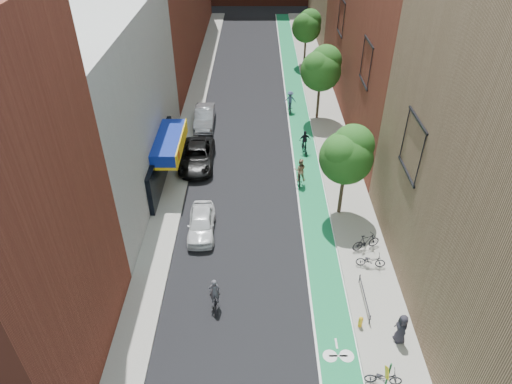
{
  "coord_description": "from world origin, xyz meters",
  "views": [
    {
      "loc": [
        0.08,
        -14.09,
        19.15
      ],
      "look_at": [
        0.03,
        10.36,
        1.5
      ],
      "focal_mm": 32.0,
      "sensor_mm": 36.0,
      "label": 1
    }
  ],
  "objects_px": {
    "parked_car_white": "(201,223)",
    "pedestrian": "(401,329)",
    "parked_car_silver": "(204,117)",
    "cyclist_lane_mid": "(305,145)",
    "cyclist_lane_near": "(300,173)",
    "cyclist_lead": "(215,298)",
    "fire_hydrant": "(361,321)",
    "parked_car_black": "(197,156)",
    "cyclist_lane_far": "(290,102)"
  },
  "relations": [
    {
      "from": "cyclist_lane_mid",
      "to": "cyclist_lane_far",
      "type": "xyz_separation_m",
      "value": [
        -0.74,
        7.62,
        0.21
      ]
    },
    {
      "from": "parked_car_silver",
      "to": "pedestrian",
      "type": "distance_m",
      "value": 25.72
    },
    {
      "from": "parked_car_white",
      "to": "parked_car_black",
      "type": "height_order",
      "value": "parked_car_black"
    },
    {
      "from": "cyclist_lead",
      "to": "cyclist_lane_mid",
      "type": "distance_m",
      "value": 17.09
    },
    {
      "from": "cyclist_lane_far",
      "to": "pedestrian",
      "type": "height_order",
      "value": "cyclist_lane_far"
    },
    {
      "from": "parked_car_white",
      "to": "cyclist_lead",
      "type": "relative_size",
      "value": 2.11
    },
    {
      "from": "pedestrian",
      "to": "fire_hydrant",
      "type": "distance_m",
      "value": 2.0
    },
    {
      "from": "cyclist_lane_near",
      "to": "parked_car_silver",
      "type": "bearing_deg",
      "value": -46.76
    },
    {
      "from": "cyclist_lane_mid",
      "to": "cyclist_lane_far",
      "type": "distance_m",
      "value": 7.66
    },
    {
      "from": "cyclist_lane_near",
      "to": "fire_hydrant",
      "type": "bearing_deg",
      "value": 102.63
    },
    {
      "from": "cyclist_lead",
      "to": "cyclist_lane_far",
      "type": "relative_size",
      "value": 0.97
    },
    {
      "from": "cyclist_lane_near",
      "to": "cyclist_lane_far",
      "type": "relative_size",
      "value": 1.04
    },
    {
      "from": "parked_car_silver",
      "to": "cyclist_lead",
      "type": "relative_size",
      "value": 2.44
    },
    {
      "from": "cyclist_lane_far",
      "to": "fire_hydrant",
      "type": "xyz_separation_m",
      "value": [
        2.1,
        -24.94,
        -0.41
      ]
    },
    {
      "from": "cyclist_lane_near",
      "to": "cyclist_lane_far",
      "type": "distance_m",
      "value": 12.15
    },
    {
      "from": "cyclist_lane_mid",
      "to": "parked_car_white",
      "type": "bearing_deg",
      "value": 44.43
    },
    {
      "from": "parked_car_white",
      "to": "pedestrian",
      "type": "xyz_separation_m",
      "value": [
        10.46,
        -8.26,
        0.31
      ]
    },
    {
      "from": "cyclist_lane_mid",
      "to": "fire_hydrant",
      "type": "height_order",
      "value": "cyclist_lane_mid"
    },
    {
      "from": "parked_car_white",
      "to": "cyclist_lead",
      "type": "bearing_deg",
      "value": -80.05
    },
    {
      "from": "parked_car_black",
      "to": "fire_hydrant",
      "type": "relative_size",
      "value": 8.34
    },
    {
      "from": "parked_car_white",
      "to": "parked_car_black",
      "type": "relative_size",
      "value": 0.75
    },
    {
      "from": "cyclist_lane_far",
      "to": "pedestrian",
      "type": "relative_size",
      "value": 1.17
    },
    {
      "from": "cyclist_lane_mid",
      "to": "parked_car_black",
      "type": "bearing_deg",
      "value": 3.57
    },
    {
      "from": "cyclist_lane_mid",
      "to": "fire_hydrant",
      "type": "distance_m",
      "value": 17.37
    },
    {
      "from": "parked_car_white",
      "to": "fire_hydrant",
      "type": "height_order",
      "value": "parked_car_white"
    },
    {
      "from": "cyclist_lead",
      "to": "parked_car_silver",
      "type": "bearing_deg",
      "value": -91.07
    },
    {
      "from": "parked_car_white",
      "to": "parked_car_black",
      "type": "distance_m",
      "value": 8.09
    },
    {
      "from": "fire_hydrant",
      "to": "parked_car_black",
      "type": "bearing_deg",
      "value": 122.54
    },
    {
      "from": "parked_car_white",
      "to": "cyclist_lane_far",
      "type": "xyz_separation_m",
      "value": [
        6.62,
        17.51,
        0.2
      ]
    },
    {
      "from": "parked_car_black",
      "to": "cyclist_lane_mid",
      "type": "distance_m",
      "value": 8.7
    },
    {
      "from": "cyclist_lane_far",
      "to": "parked_car_white",
      "type": "bearing_deg",
      "value": 67.86
    },
    {
      "from": "parked_car_white",
      "to": "cyclist_lead",
      "type": "xyz_separation_m",
      "value": [
        1.31,
        -6.1,
        -0.04
      ]
    },
    {
      "from": "cyclist_lane_far",
      "to": "cyclist_lane_mid",
      "type": "bearing_deg",
      "value": 94.13
    },
    {
      "from": "cyclist_lead",
      "to": "cyclist_lane_near",
      "type": "height_order",
      "value": "cyclist_lane_near"
    },
    {
      "from": "cyclist_lane_near",
      "to": "fire_hydrant",
      "type": "relative_size",
      "value": 3.21
    },
    {
      "from": "parked_car_silver",
      "to": "pedestrian",
      "type": "bearing_deg",
      "value": -64.43
    },
    {
      "from": "cyclist_lane_near",
      "to": "cyclist_lead",
      "type": "bearing_deg",
      "value": 68.43
    },
    {
      "from": "parked_car_white",
      "to": "fire_hydrant",
      "type": "relative_size",
      "value": 6.29
    },
    {
      "from": "cyclist_lead",
      "to": "parked_car_white",
      "type": "bearing_deg",
      "value": -85.76
    },
    {
      "from": "parked_car_silver",
      "to": "cyclist_lane_mid",
      "type": "distance_m",
      "value": 9.79
    },
    {
      "from": "cyclist_lane_far",
      "to": "fire_hydrant",
      "type": "bearing_deg",
      "value": 93.39
    },
    {
      "from": "cyclist_lane_mid",
      "to": "pedestrian",
      "type": "bearing_deg",
      "value": 90.8
    },
    {
      "from": "parked_car_white",
      "to": "pedestrian",
      "type": "bearing_deg",
      "value": -40.48
    },
    {
      "from": "cyclist_lane_far",
      "to": "parked_car_black",
      "type": "bearing_deg",
      "value": 49.36
    },
    {
      "from": "parked_car_white",
      "to": "pedestrian",
      "type": "height_order",
      "value": "pedestrian"
    },
    {
      "from": "parked_car_black",
      "to": "cyclist_lane_far",
      "type": "bearing_deg",
      "value": 49.68
    },
    {
      "from": "parked_car_silver",
      "to": "fire_hydrant",
      "type": "xyz_separation_m",
      "value": [
        9.9,
        -22.1,
        -0.29
      ]
    },
    {
      "from": "cyclist_lead",
      "to": "pedestrian",
      "type": "relative_size",
      "value": 1.13
    },
    {
      "from": "cyclist_lead",
      "to": "fire_hydrant",
      "type": "height_order",
      "value": "cyclist_lead"
    },
    {
      "from": "cyclist_lead",
      "to": "fire_hydrant",
      "type": "bearing_deg",
      "value": 161.91
    }
  ]
}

